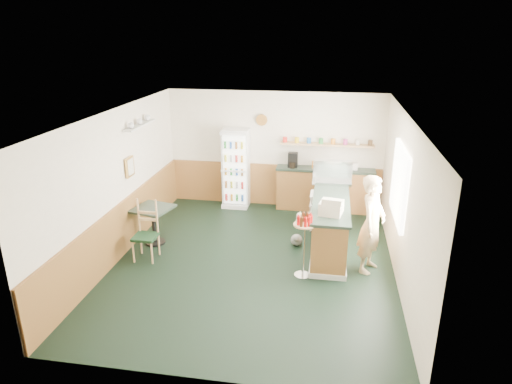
% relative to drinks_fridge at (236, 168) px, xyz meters
% --- Properties ---
extents(ground, '(6.00, 6.00, 0.00)m').
position_rel_drinks_fridge_xyz_m(ground, '(0.88, -2.74, -0.93)').
color(ground, black).
rests_on(ground, ground).
extents(room_envelope, '(5.04, 6.02, 2.72)m').
position_rel_drinks_fridge_xyz_m(room_envelope, '(0.65, -2.01, 0.60)').
color(room_envelope, '#F0E4CD').
rests_on(room_envelope, ground).
extents(service_counter, '(0.68, 3.01, 1.01)m').
position_rel_drinks_fridge_xyz_m(service_counter, '(2.23, -1.67, -0.47)').
color(service_counter, '#A56735').
rests_on(service_counter, ground).
extents(back_counter, '(2.24, 0.42, 1.69)m').
position_rel_drinks_fridge_xyz_m(back_counter, '(2.07, 0.06, -0.38)').
color(back_counter, '#A56735').
rests_on(back_counter, ground).
extents(drinks_fridge, '(0.61, 0.53, 1.86)m').
position_rel_drinks_fridge_xyz_m(drinks_fridge, '(0.00, 0.00, 0.00)').
color(drinks_fridge, white).
rests_on(drinks_fridge, ground).
extents(display_case, '(0.80, 0.42, 0.45)m').
position_rel_drinks_fridge_xyz_m(display_case, '(2.23, -0.96, 0.31)').
color(display_case, silver).
rests_on(display_case, service_counter).
extents(cash_register, '(0.44, 0.46, 0.22)m').
position_rel_drinks_fridge_xyz_m(cash_register, '(2.23, -2.63, 0.19)').
color(cash_register, beige).
rests_on(cash_register, service_counter).
extents(shopkeeper, '(0.61, 0.70, 1.74)m').
position_rel_drinks_fridge_xyz_m(shopkeeper, '(2.93, -2.66, -0.06)').
color(shopkeeper, tan).
rests_on(shopkeeper, ground).
extents(condiment_stand, '(0.36, 0.36, 1.13)m').
position_rel_drinks_fridge_xyz_m(condiment_stand, '(1.80, -3.07, -0.15)').
color(condiment_stand, silver).
rests_on(condiment_stand, ground).
extents(newspaper_rack, '(0.09, 0.47, 0.75)m').
position_rel_drinks_fridge_xyz_m(newspaper_rack, '(1.87, -1.55, -0.33)').
color(newspaper_rack, black).
rests_on(newspaper_rack, ground).
extents(cafe_table, '(0.83, 0.83, 0.75)m').
position_rel_drinks_fridge_xyz_m(cafe_table, '(-1.17, -2.28, -0.40)').
color(cafe_table, black).
rests_on(cafe_table, ground).
extents(cafe_chair, '(0.41, 0.41, 1.11)m').
position_rel_drinks_fridge_xyz_m(cafe_chair, '(-1.09, -2.83, -0.35)').
color(cafe_chair, black).
rests_on(cafe_chair, ground).
extents(dog_doorstop, '(0.23, 0.30, 0.28)m').
position_rel_drinks_fridge_xyz_m(dog_doorstop, '(1.60, -1.93, -0.80)').
color(dog_doorstop, gray).
rests_on(dog_doorstop, ground).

